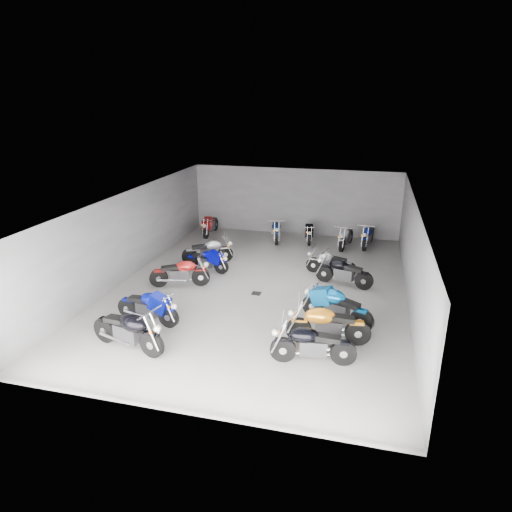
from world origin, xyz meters
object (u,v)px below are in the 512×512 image
object	(u,v)px
motorcycle_left_a	(128,330)
motorcycle_left_e	(207,261)
motorcycle_right_c	(336,307)
motorcycle_right_e	(343,272)
motorcycle_left_d	(180,273)
motorcycle_back_a	(210,225)
motorcycle_back_f	(368,236)
motorcycle_right_b	(327,325)
motorcycle_right_a	(312,345)
motorcycle_left_b	(148,307)
motorcycle_right_f	(330,263)
motorcycle_back_c	(276,230)
motorcycle_back_e	(346,237)
motorcycle_left_f	(208,251)
drain_grate	(256,293)
motorcycle_back_d	(309,232)

from	to	relation	value
motorcycle_left_a	motorcycle_left_e	xyz separation A→B (m)	(0.03, 5.92, -0.12)
motorcycle_right_c	motorcycle_right_e	distance (m)	3.02
motorcycle_left_d	motorcycle_back_a	distance (m)	6.39
motorcycle_back_f	motorcycle_right_b	bearing A→B (deg)	93.17
motorcycle_right_c	motorcycle_right_a	bearing A→B (deg)	-166.95
motorcycle_left_b	motorcycle_right_a	world-z (taller)	motorcycle_right_a
motorcycle_left_a	motorcycle_back_f	xyz separation A→B (m)	(5.98, 10.66, -0.06)
motorcycle_left_d	motorcycle_right_b	distance (m)	6.10
motorcycle_left_a	motorcycle_right_f	bearing A→B (deg)	159.47
motorcycle_right_f	motorcycle_back_c	world-z (taller)	motorcycle_back_c
motorcycle_left_e	motorcycle_left_b	bearing A→B (deg)	4.25
motorcycle_right_e	motorcycle_right_f	xyz separation A→B (m)	(-0.55, 0.95, -0.04)
motorcycle_left_a	motorcycle_right_c	size ratio (longest dim) A/B	1.06
motorcycle_left_d	motorcycle_right_e	xyz separation A→B (m)	(5.61, 1.52, -0.01)
motorcycle_right_a	motorcycle_back_c	size ratio (longest dim) A/B	1.06
motorcycle_left_d	motorcycle_back_c	bearing A→B (deg)	142.19
motorcycle_left_a	motorcycle_back_a	size ratio (longest dim) A/B	1.13
motorcycle_back_a	motorcycle_back_e	size ratio (longest dim) A/B	1.02
motorcycle_back_e	motorcycle_back_f	world-z (taller)	motorcycle_back_f
motorcycle_left_f	motorcycle_left_d	bearing A→B (deg)	-27.44
drain_grate	motorcycle_back_f	distance (m)	7.25
motorcycle_left_b	motorcycle_left_e	size ratio (longest dim) A/B	1.14
motorcycle_left_f	motorcycle_back_f	xyz separation A→B (m)	(6.24, 3.77, 0.00)
drain_grate	motorcycle_right_c	size ratio (longest dim) A/B	0.15
motorcycle_left_a	motorcycle_back_c	world-z (taller)	motorcycle_left_a
motorcycle_left_b	motorcycle_left_a	bearing A→B (deg)	17.12
motorcycle_right_f	motorcycle_back_c	bearing A→B (deg)	45.13
motorcycle_right_b	motorcycle_right_c	bearing A→B (deg)	-14.43
motorcycle_left_f	motorcycle_left_b	bearing A→B (deg)	-24.17
motorcycle_left_d	motorcycle_back_d	world-z (taller)	motorcycle_left_d
motorcycle_left_e	motorcycle_back_a	distance (m)	4.96
motorcycle_back_c	motorcycle_back_d	size ratio (longest dim) A/B	1.07
motorcycle_back_a	motorcycle_back_e	world-z (taller)	motorcycle_back_a
motorcycle_right_c	motorcycle_back_f	size ratio (longest dim) A/B	1.05
motorcycle_back_e	motorcycle_right_f	bearing A→B (deg)	94.99
motorcycle_left_a	motorcycle_back_e	distance (m)	11.44
motorcycle_right_b	motorcycle_right_a	bearing A→B (deg)	158.02
motorcycle_left_f	motorcycle_back_a	world-z (taller)	motorcycle_left_f
motorcycle_right_a	motorcycle_left_b	bearing A→B (deg)	70.57
drain_grate	motorcycle_right_b	size ratio (longest dim) A/B	0.14
motorcycle_left_b	motorcycle_back_c	size ratio (longest dim) A/B	1.03
motorcycle_right_e	motorcycle_right_f	distance (m)	1.10
motorcycle_right_f	motorcycle_back_d	world-z (taller)	motorcycle_right_f
motorcycle_back_e	motorcycle_right_b	bearing A→B (deg)	101.26
motorcycle_right_a	motorcycle_back_f	bearing A→B (deg)	-15.00
motorcycle_right_e	motorcycle_back_f	size ratio (longest dim) A/B	0.99
motorcycle_left_f	motorcycle_back_c	bearing A→B (deg)	125.70
motorcycle_back_a	drain_grate	bearing A→B (deg)	120.22
motorcycle_back_a	motorcycle_right_a	bearing A→B (deg)	120.37
drain_grate	motorcycle_right_a	distance (m)	4.56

